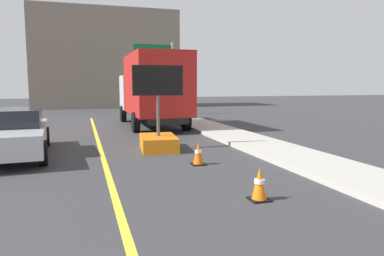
% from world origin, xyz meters
% --- Properties ---
extents(lane_center_stripe, '(0.14, 36.00, 0.01)m').
position_xyz_m(lane_center_stripe, '(0.00, 6.00, 0.00)').
color(lane_center_stripe, yellow).
rests_on(lane_center_stripe, ground).
extents(arrow_board_trailer, '(1.60, 1.89, 2.70)m').
position_xyz_m(arrow_board_trailer, '(1.79, 11.99, 0.48)').
color(arrow_board_trailer, orange).
rests_on(arrow_board_trailer, ground).
extents(box_truck, '(2.62, 7.56, 3.52)m').
position_xyz_m(box_truck, '(2.87, 18.50, 1.89)').
color(box_truck, black).
rests_on(box_truck, ground).
extents(pickup_car, '(2.34, 4.94, 1.38)m').
position_xyz_m(pickup_car, '(-2.58, 12.22, 0.70)').
color(pickup_car, silver).
rests_on(pickup_car, ground).
extents(highway_guide_sign, '(2.79, 0.23, 5.00)m').
position_xyz_m(highway_guide_sign, '(4.80, 25.26, 3.42)').
color(highway_guide_sign, gray).
rests_on(highway_guide_sign, ground).
extents(far_building_block, '(12.94, 6.16, 8.83)m').
position_xyz_m(far_building_block, '(1.77, 36.23, 4.41)').
color(far_building_block, gray).
rests_on(far_building_block, ground).
extents(traffic_cone_mid_lane, '(0.36, 0.36, 0.62)m').
position_xyz_m(traffic_cone_mid_lane, '(2.50, 6.42, 0.30)').
color(traffic_cone_mid_lane, black).
rests_on(traffic_cone_mid_lane, ground).
extents(traffic_cone_far_lane, '(0.36, 0.36, 0.61)m').
position_xyz_m(traffic_cone_far_lane, '(2.35, 9.53, 0.30)').
color(traffic_cone_far_lane, black).
rests_on(traffic_cone_far_lane, ground).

